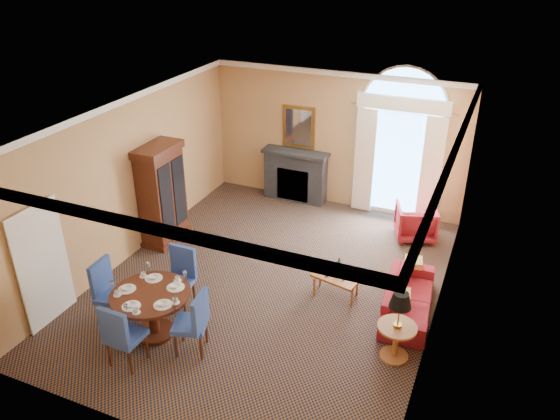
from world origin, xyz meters
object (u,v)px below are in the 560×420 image
at_px(armoire, 162,196).
at_px(sofa, 408,297).
at_px(dining_table, 152,304).
at_px(armchair, 416,222).
at_px(side_table, 398,319).
at_px(coffee_table, 336,277).

bearing_deg(armoire, sofa, -5.22).
bearing_deg(dining_table, armoire, 120.44).
relative_size(armchair, side_table, 0.71).
bearing_deg(side_table, dining_table, -165.13).
height_order(dining_table, side_table, side_table).
bearing_deg(dining_table, side_table, 14.87).
bearing_deg(armoire, coffee_table, -7.69).
height_order(armchair, coffee_table, armchair).
bearing_deg(sofa, armoire, 79.66).
bearing_deg(sofa, armchair, 3.18).
height_order(sofa, side_table, side_table).
bearing_deg(coffee_table, sofa, 14.83).
xyz_separation_m(dining_table, sofa, (3.68, 2.23, -0.31)).
xyz_separation_m(armoire, sofa, (5.27, -0.48, -0.74)).
height_order(armchair, side_table, side_table).
distance_m(armoire, sofa, 5.34).
distance_m(armoire, dining_table, 3.17).
xyz_separation_m(dining_table, armchair, (3.30, 4.85, -0.22)).
relative_size(armoire, sofa, 1.08).
bearing_deg(armchair, dining_table, 36.91).
distance_m(sofa, side_table, 1.32).
xyz_separation_m(armoire, side_table, (5.32, -1.72, -0.28)).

